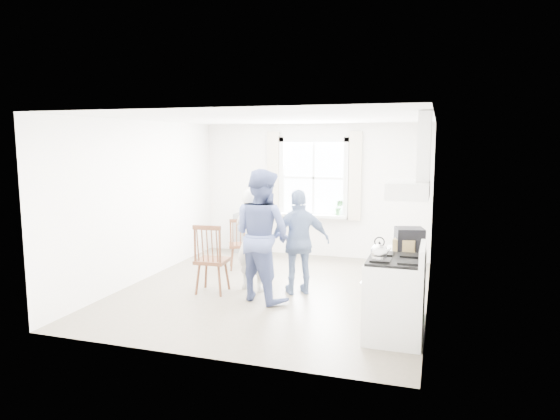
{
  "coord_description": "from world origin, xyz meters",
  "views": [
    {
      "loc": [
        2.33,
        -7.02,
        2.28
      ],
      "look_at": [
        0.03,
        0.2,
        1.22
      ],
      "focal_mm": 32.0,
      "sensor_mm": 36.0,
      "label": 1
    }
  ],
  "objects_px": {
    "low_cabinet": "(405,285)",
    "person_right": "(299,242)",
    "stereo_stack": "(409,240)",
    "windsor_chair_a": "(240,238)",
    "gas_stove": "(395,298)",
    "person_mid": "(262,235)",
    "person_left": "(252,240)",
    "windsor_chair_b": "(209,252)"
  },
  "relations": [
    {
      "from": "gas_stove",
      "to": "person_mid",
      "type": "xyz_separation_m",
      "value": [
        -1.94,
        0.9,
        0.46
      ]
    },
    {
      "from": "low_cabinet",
      "to": "person_mid",
      "type": "height_order",
      "value": "person_mid"
    },
    {
      "from": "windsor_chair_a",
      "to": "windsor_chair_b",
      "type": "height_order",
      "value": "windsor_chair_b"
    },
    {
      "from": "person_mid",
      "to": "low_cabinet",
      "type": "bearing_deg",
      "value": -160.99
    },
    {
      "from": "windsor_chair_b",
      "to": "person_mid",
      "type": "bearing_deg",
      "value": 1.6
    },
    {
      "from": "low_cabinet",
      "to": "windsor_chair_b",
      "type": "bearing_deg",
      "value": 176.44
    },
    {
      "from": "stereo_stack",
      "to": "windsor_chair_a",
      "type": "bearing_deg",
      "value": 150.24
    },
    {
      "from": "gas_stove",
      "to": "person_mid",
      "type": "relative_size",
      "value": 0.59
    },
    {
      "from": "stereo_stack",
      "to": "windsor_chair_a",
      "type": "relative_size",
      "value": 0.43
    },
    {
      "from": "windsor_chair_b",
      "to": "gas_stove",
      "type": "bearing_deg",
      "value": -17.6
    },
    {
      "from": "gas_stove",
      "to": "windsor_chair_b",
      "type": "relative_size",
      "value": 1.05
    },
    {
      "from": "windsor_chair_b",
      "to": "person_mid",
      "type": "height_order",
      "value": "person_mid"
    },
    {
      "from": "windsor_chair_b",
      "to": "person_right",
      "type": "xyz_separation_m",
      "value": [
        1.26,
        0.46,
        0.13
      ]
    },
    {
      "from": "windsor_chair_a",
      "to": "person_mid",
      "type": "relative_size",
      "value": 0.49
    },
    {
      "from": "gas_stove",
      "to": "stereo_stack",
      "type": "bearing_deg",
      "value": 80.46
    },
    {
      "from": "windsor_chair_a",
      "to": "windsor_chair_b",
      "type": "xyz_separation_m",
      "value": [
        0.1,
        -1.45,
        0.08
      ]
    },
    {
      "from": "stereo_stack",
      "to": "windsor_chair_a",
      "type": "distance_m",
      "value": 3.45
    },
    {
      "from": "windsor_chair_a",
      "to": "person_mid",
      "type": "height_order",
      "value": "person_mid"
    },
    {
      "from": "windsor_chair_a",
      "to": "person_left",
      "type": "bearing_deg",
      "value": -59.22
    },
    {
      "from": "stereo_stack",
      "to": "person_left",
      "type": "distance_m",
      "value": 2.45
    },
    {
      "from": "stereo_stack",
      "to": "person_right",
      "type": "bearing_deg",
      "value": 156.55
    },
    {
      "from": "stereo_stack",
      "to": "windsor_chair_b",
      "type": "xyz_separation_m",
      "value": [
        -2.87,
        0.24,
        -0.4
      ]
    },
    {
      "from": "gas_stove",
      "to": "person_mid",
      "type": "bearing_deg",
      "value": 155.14
    },
    {
      "from": "windsor_chair_a",
      "to": "person_right",
      "type": "distance_m",
      "value": 1.69
    },
    {
      "from": "gas_stove",
      "to": "person_right",
      "type": "relative_size",
      "value": 0.72
    },
    {
      "from": "windsor_chair_a",
      "to": "person_left",
      "type": "height_order",
      "value": "person_left"
    },
    {
      "from": "gas_stove",
      "to": "stereo_stack",
      "type": "xyz_separation_m",
      "value": [
        0.11,
        0.63,
        0.57
      ]
    },
    {
      "from": "windsor_chair_b",
      "to": "person_mid",
      "type": "relative_size",
      "value": 0.57
    },
    {
      "from": "stereo_stack",
      "to": "windsor_chair_b",
      "type": "height_order",
      "value": "stereo_stack"
    },
    {
      "from": "low_cabinet",
      "to": "person_right",
      "type": "height_order",
      "value": "person_right"
    },
    {
      "from": "windsor_chair_a",
      "to": "windsor_chair_b",
      "type": "distance_m",
      "value": 1.46
    },
    {
      "from": "low_cabinet",
      "to": "person_left",
      "type": "distance_m",
      "value": 2.4
    },
    {
      "from": "stereo_stack",
      "to": "windsor_chair_b",
      "type": "distance_m",
      "value": 2.91
    },
    {
      "from": "windsor_chair_b",
      "to": "person_left",
      "type": "relative_size",
      "value": 0.68
    },
    {
      "from": "windsor_chair_a",
      "to": "low_cabinet",
      "type": "bearing_deg",
      "value": -29.1
    },
    {
      "from": "stereo_stack",
      "to": "person_mid",
      "type": "xyz_separation_m",
      "value": [
        -2.05,
        0.26,
        -0.11
      ]
    },
    {
      "from": "person_left",
      "to": "person_mid",
      "type": "bearing_deg",
      "value": 139.33
    },
    {
      "from": "low_cabinet",
      "to": "windsor_chair_a",
      "type": "bearing_deg",
      "value": 150.9
    },
    {
      "from": "low_cabinet",
      "to": "person_mid",
      "type": "xyz_separation_m",
      "value": [
        -2.01,
        0.2,
        0.49
      ]
    },
    {
      "from": "person_left",
      "to": "person_mid",
      "type": "distance_m",
      "value": 0.51
    },
    {
      "from": "person_left",
      "to": "person_right",
      "type": "height_order",
      "value": "person_left"
    },
    {
      "from": "low_cabinet",
      "to": "stereo_stack",
      "type": "xyz_separation_m",
      "value": [
        0.04,
        -0.07,
        0.6
      ]
    }
  ]
}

